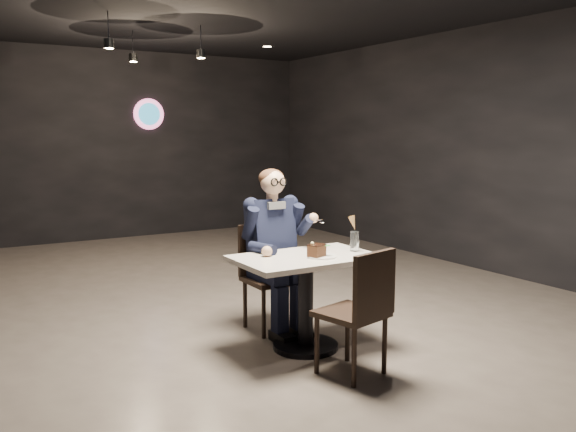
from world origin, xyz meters
TOP-DOWN VIEW (x-y plane):
  - floor at (0.00, 0.00)m, footprint 9.00×9.00m
  - wall_sign at (0.80, 4.47)m, footprint 0.50×0.06m
  - pendant_lights at (0.00, 2.00)m, footprint 1.40×1.20m
  - main_table at (0.09, -1.39)m, footprint 1.10×0.70m
  - chair_far at (0.09, -0.84)m, footprint 0.42×0.46m
  - chair_near at (0.09, -1.98)m, footprint 0.52×0.55m
  - seated_man at (0.09, -0.84)m, footprint 0.60×0.80m
  - dessert_plate at (0.17, -1.49)m, footprint 0.23×0.23m
  - cake_slice at (0.12, -1.49)m, footprint 0.15×0.13m
  - mint_leaf at (0.20, -1.51)m, footprint 0.07×0.04m
  - sundae_glass at (0.54, -1.43)m, footprint 0.07×0.07m
  - wafer_cone at (0.49, -1.47)m, footprint 0.07×0.07m

SIDE VIEW (x-z plane):
  - floor at x=0.00m, z-range 0.00..0.00m
  - main_table at x=0.09m, z-range 0.00..0.75m
  - chair_far at x=0.09m, z-range 0.00..0.92m
  - chair_near at x=0.09m, z-range 0.00..0.92m
  - seated_man at x=0.09m, z-range 0.00..1.44m
  - dessert_plate at x=0.17m, z-range 0.75..0.76m
  - cake_slice at x=0.12m, z-range 0.76..0.85m
  - sundae_glass at x=0.54m, z-range 0.75..0.91m
  - mint_leaf at x=0.20m, z-range 0.84..0.85m
  - wafer_cone at x=0.49m, z-range 0.93..1.05m
  - wall_sign at x=0.80m, z-range 1.75..2.25m
  - pendant_lights at x=0.00m, z-range 2.70..3.06m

